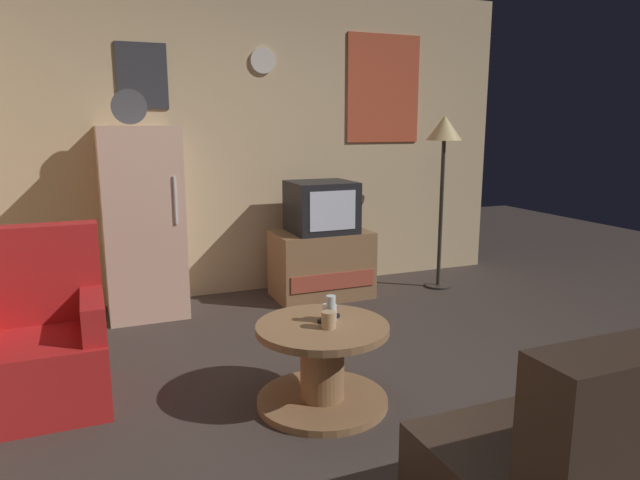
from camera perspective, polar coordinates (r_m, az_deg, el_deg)
The scene contains 12 objects.
ground_plane at distance 3.27m, azimuth 4.48°, elevation -16.12°, with size 12.00×12.00×0.00m, color #3D332D.
wall_with_art at distance 5.21m, azimuth -7.62°, elevation 9.75°, with size 5.20×0.12×2.72m.
fridge at distance 4.76m, azimuth -17.28°, elevation 1.77°, with size 0.60×0.62×1.77m.
tv_stand at distance 5.07m, azimuth 0.14°, elevation -2.44°, with size 0.84×0.53×0.59m.
crt_tv at distance 4.97m, azimuth 0.13°, elevation 3.33°, with size 0.54×0.51×0.44m.
standing_lamp at distance 5.35m, azimuth 12.24°, elevation 9.56°, with size 0.32×0.32×1.59m.
coffee_table at distance 3.18m, azimuth 0.24°, elevation -12.31°, with size 0.72×0.72×0.46m.
wine_glass at distance 3.11m, azimuth 1.09°, elevation -6.90°, with size 0.05×0.05×0.15m, color silver.
mug_ceramic_white at distance 3.15m, azimuth 0.96°, elevation -7.23°, with size 0.08×0.08×0.09m, color silver.
mug_ceramic_tan at distance 3.03m, azimuth 0.86°, elevation -7.97°, with size 0.08×0.08×0.09m, color tan.
remote_control at distance 3.16m, azimuth 0.88°, elevation -7.81°, with size 0.15×0.04×0.02m, color black.
armchair at distance 3.53m, azimuth -26.10°, elevation -9.22°, with size 0.68×0.68×0.96m.
Camera 1 is at (-1.33, -2.58, 1.52)m, focal length 32.13 mm.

